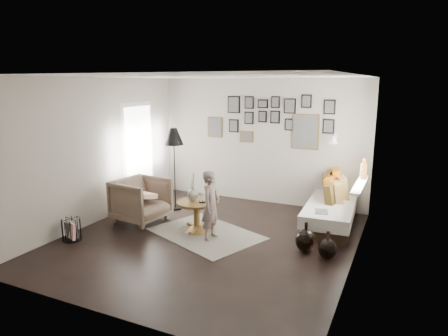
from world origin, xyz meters
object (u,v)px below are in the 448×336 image
at_px(armchair, 141,200).
at_px(demijohn_large, 305,240).
at_px(magazine_basket, 72,229).
at_px(demijohn_small, 327,249).
at_px(floor_lamp, 174,140).
at_px(pedestal_table, 197,218).
at_px(child, 211,205).
at_px(daybed, 331,209).
at_px(vase, 193,192).

relative_size(armchair, demijohn_large, 1.90).
relative_size(magazine_basket, demijohn_small, 0.86).
bearing_deg(floor_lamp, magazine_basket, -107.12).
distance_m(pedestal_table, demijohn_small, 2.25).
bearing_deg(demijohn_large, armchair, 178.30).
bearing_deg(child, daybed, -48.32).
relative_size(daybed, magazine_basket, 5.37).
distance_m(pedestal_table, armchair, 1.20).
height_order(pedestal_table, child, child).
bearing_deg(vase, demijohn_small, -4.70).
distance_m(magazine_basket, demijohn_small, 4.03).
bearing_deg(floor_lamp, vase, -44.18).
bearing_deg(demijohn_small, child, -179.01).
height_order(magazine_basket, demijohn_small, demijohn_small).
bearing_deg(pedestal_table, vase, 165.96).
height_order(vase, daybed, vase).
xyz_separation_m(armchair, floor_lamp, (0.19, 0.87, 1.02)).
distance_m(armchair, child, 1.59).
bearing_deg(demijohn_small, demijohn_large, 161.08).
bearing_deg(floor_lamp, demijohn_small, -18.47).
height_order(vase, child, child).
height_order(daybed, demijohn_small, daybed).
xyz_separation_m(armchair, child, (1.56, -0.24, 0.17)).
xyz_separation_m(armchair, demijohn_large, (3.08, -0.09, -0.22)).
relative_size(vase, armchair, 0.55).
bearing_deg(pedestal_table, demijohn_small, -4.36).
height_order(pedestal_table, floor_lamp, floor_lamp).
relative_size(floor_lamp, magazine_basket, 4.55).
height_order(floor_lamp, demijohn_small, floor_lamp).
height_order(demijohn_large, demijohn_small, demijohn_large).
height_order(pedestal_table, armchair, armchair).
bearing_deg(armchair, demijohn_small, -86.53).
bearing_deg(armchair, floor_lamp, -5.08).
height_order(armchair, floor_lamp, floor_lamp).
bearing_deg(magazine_basket, child, 26.29).
xyz_separation_m(daybed, magazine_basket, (-3.68, -2.53, -0.11)).
distance_m(pedestal_table, daybed, 2.42).
relative_size(vase, demijohn_small, 1.15).
distance_m(daybed, demijohn_large, 1.38).
bearing_deg(armchair, vase, -84.05).
xyz_separation_m(daybed, demijohn_large, (-0.13, -1.37, -0.11)).
xyz_separation_m(vase, demijohn_large, (1.98, -0.07, -0.50)).
relative_size(pedestal_table, armchair, 0.77).
bearing_deg(demijohn_small, daybed, 98.45).
xyz_separation_m(pedestal_table, child, (0.38, -0.20, 0.32)).
xyz_separation_m(demijohn_large, child, (-1.52, -0.15, 0.39)).
relative_size(vase, demijohn_large, 1.05).
bearing_deg(floor_lamp, demijohn_large, -18.42).
bearing_deg(demijohn_large, magazine_basket, -161.98).
bearing_deg(daybed, armchair, -161.53).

